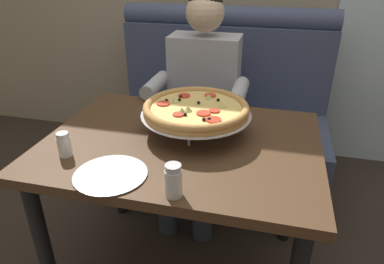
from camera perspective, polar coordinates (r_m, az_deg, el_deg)
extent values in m
cube|color=#424C6B|center=(2.33, 3.45, -3.87)|extent=(1.41, 0.60, 0.46)
cube|color=#424C6B|center=(2.50, 5.45, 9.69)|extent=(1.41, 0.18, 0.65)
cylinder|color=#424C6B|center=(2.41, 5.86, 18.23)|extent=(1.41, 0.14, 0.14)
cube|color=#4C331E|center=(1.44, -1.70, -1.97)|extent=(1.11, 0.83, 0.04)
cylinder|color=black|center=(1.61, -22.98, -17.41)|extent=(0.06, 0.06, 0.70)
cylinder|color=black|center=(2.07, -12.09, -4.87)|extent=(0.06, 0.06, 0.70)
cylinder|color=black|center=(1.90, 15.88, -8.54)|extent=(0.06, 0.06, 0.70)
cube|color=#2D3342|center=(1.98, 0.63, 0.33)|extent=(0.34, 0.40, 0.15)
cylinder|color=#2D3342|center=(1.96, -4.04, -10.58)|extent=(0.11, 0.11, 0.46)
cylinder|color=#2D3342|center=(1.92, 1.79, -11.48)|extent=(0.11, 0.11, 0.46)
cube|color=#B2B7C1|center=(2.09, 2.07, 7.98)|extent=(0.40, 0.22, 0.56)
cylinder|color=#B2B7C1|center=(1.94, -6.01, 7.66)|extent=(0.08, 0.28, 0.08)
cylinder|color=#B2B7C1|center=(1.84, 7.69, 6.50)|extent=(0.08, 0.28, 0.08)
sphere|color=beige|center=(1.98, 2.14, 18.95)|extent=(0.21, 0.21, 0.21)
sphere|color=black|center=(1.99, 2.22, 19.98)|extent=(0.19, 0.19, 0.19)
cylinder|color=silver|center=(1.37, -0.51, -0.62)|extent=(0.01, 0.01, 0.08)
cylinder|color=silver|center=(1.55, -2.58, 2.80)|extent=(0.01, 0.01, 0.08)
cylinder|color=silver|center=(1.51, 5.02, 2.02)|extent=(0.01, 0.01, 0.08)
torus|color=silver|center=(1.46, 0.66, 2.73)|extent=(0.25, 0.25, 0.01)
cylinder|color=silver|center=(1.46, 0.66, 3.02)|extent=(0.46, 0.46, 0.00)
cylinder|color=tan|center=(1.45, 0.66, 3.42)|extent=(0.44, 0.44, 0.02)
torus|color=tan|center=(1.45, 0.67, 4.11)|extent=(0.44, 0.44, 0.03)
cylinder|color=#EFCC6B|center=(1.45, 0.66, 3.93)|extent=(0.38, 0.38, 0.01)
cylinder|color=red|center=(1.48, -4.72, 4.66)|extent=(0.06, 0.06, 0.01)
cylinder|color=red|center=(1.33, 3.52, 2.02)|extent=(0.06, 0.06, 0.01)
cylinder|color=red|center=(1.37, -2.25, 2.89)|extent=(0.04, 0.04, 0.01)
cylinder|color=red|center=(1.56, 3.00, 5.99)|extent=(0.05, 0.05, 0.01)
cylinder|color=red|center=(1.41, 3.67, 3.49)|extent=(0.04, 0.04, 0.01)
cylinder|color=red|center=(1.56, -1.31, 5.97)|extent=(0.05, 0.05, 0.01)
cylinder|color=red|center=(1.38, 1.88, 3.08)|extent=(0.06, 0.06, 0.01)
sphere|color=black|center=(1.54, -1.80, 5.84)|extent=(0.01, 0.01, 0.01)
sphere|color=black|center=(1.32, 1.94, 2.09)|extent=(0.01, 0.01, 0.01)
sphere|color=black|center=(1.32, 2.84, 2.14)|extent=(0.01, 0.01, 0.01)
sphere|color=black|center=(1.51, 4.29, 5.26)|extent=(0.01, 0.01, 0.01)
sphere|color=black|center=(1.51, -2.07, 5.31)|extent=(0.01, 0.01, 0.01)
sphere|color=black|center=(1.36, -1.10, 2.89)|extent=(0.01, 0.01, 0.01)
sphere|color=black|center=(1.47, 1.08, 4.82)|extent=(0.01, 0.01, 0.01)
sphere|color=black|center=(1.50, -4.18, 5.21)|extent=(0.01, 0.01, 0.01)
cone|color=#CCC675|center=(1.53, 2.74, 5.83)|extent=(0.04, 0.04, 0.02)
cone|color=#CCC675|center=(1.38, -1.58, 3.55)|extent=(0.04, 0.04, 0.02)
cone|color=#CCC675|center=(1.40, -0.67, 3.84)|extent=(0.04, 0.04, 0.02)
cone|color=#CCC675|center=(1.44, 5.01, 4.43)|extent=(0.04, 0.04, 0.02)
cone|color=#CCC675|center=(1.49, -2.71, 5.24)|extent=(0.04, 0.04, 0.02)
cylinder|color=white|center=(1.38, -20.11, -2.30)|extent=(0.05, 0.05, 0.08)
cylinder|color=#A82D19|center=(1.39, -20.03, -2.74)|extent=(0.04, 0.04, 0.05)
cylinder|color=silver|center=(1.36, -20.43, -0.54)|extent=(0.05, 0.05, 0.02)
cylinder|color=white|center=(1.09, -3.03, -8.35)|extent=(0.06, 0.06, 0.09)
cylinder|color=#4C6633|center=(1.11, -3.00, -9.39)|extent=(0.05, 0.05, 0.04)
cylinder|color=silver|center=(1.06, -3.11, -5.88)|extent=(0.05, 0.05, 0.02)
cylinder|color=white|center=(1.24, -13.16, -6.79)|extent=(0.18, 0.18, 0.01)
cone|color=white|center=(1.23, -13.20, -6.44)|extent=(0.25, 0.25, 0.01)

